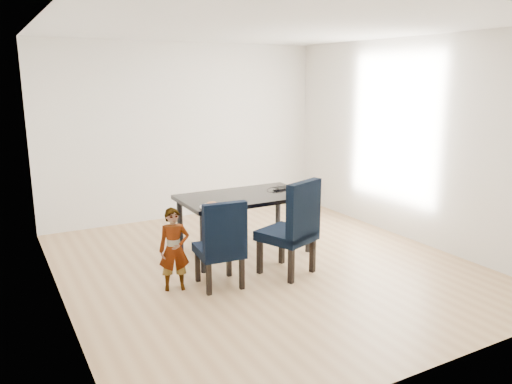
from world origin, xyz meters
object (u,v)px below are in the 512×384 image
child (174,249)px  dining_table (245,224)px  plate (211,207)px  laptop (283,187)px  chair_right (287,227)px  chair_left (219,243)px

child → dining_table: bearing=45.1°
plate → laptop: 1.33m
chair_right → child: (-1.26, 0.18, -0.11)m
chair_left → child: size_ratio=1.09×
dining_table → plate: (-0.60, -0.35, 0.38)m
chair_left → chair_right: chair_right is taller
dining_table → chair_left: 1.06m
chair_right → laptop: chair_right is taller
dining_table → plate: bearing=-149.8°
plate → laptop: size_ratio=0.83×
chair_left → laptop: size_ratio=3.01×
plate → dining_table: bearing=30.2°
dining_table → chair_left: chair_left is taller
dining_table → chair_right: (0.10, -0.83, 0.17)m
chair_right → plate: 0.88m
plate → laptop: laptop is taller
chair_right → plate: chair_right is taller
laptop → plate: bearing=23.1°
dining_table → child: size_ratio=1.82×
dining_table → plate: size_ratio=6.02×
chair_left → laptop: (1.36, 0.90, 0.28)m
chair_left → laptop: 1.65m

